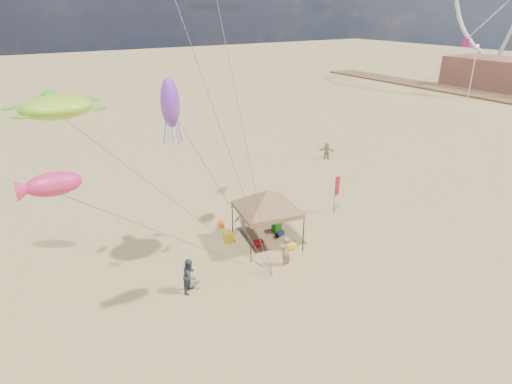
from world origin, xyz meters
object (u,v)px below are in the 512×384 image
(chair_green, at_px, (277,227))
(beach_cart, at_px, (289,246))
(cooler_blue, at_px, (278,213))
(person_near_a, at_px, (285,251))
(cooler_red, at_px, (258,243))
(person_far_c, at_px, (327,151))
(lamp_north, at_px, (475,62))
(canopy_tent, at_px, (267,192))
(chair_yellow, at_px, (228,238))
(feather_flag, at_px, (337,188))
(person_near_b, at_px, (190,275))
(person_near_c, at_px, (242,217))

(chair_green, bearing_deg, beach_cart, -106.06)
(cooler_blue, relative_size, person_near_a, 0.30)
(cooler_red, distance_m, person_near_a, 2.70)
(person_far_c, height_order, lamp_north, lamp_north)
(canopy_tent, bearing_deg, person_far_c, 37.47)
(canopy_tent, relative_size, chair_yellow, 9.46)
(feather_flag, distance_m, cooler_blue, 4.46)
(beach_cart, bearing_deg, person_near_a, -132.32)
(canopy_tent, xyz_separation_m, cooler_red, (-0.61, -0.01, -3.27))
(feather_flag, distance_m, chair_green, 5.40)
(person_far_c, bearing_deg, person_near_a, -97.75)
(cooler_blue, relative_size, person_near_b, 0.28)
(chair_yellow, relative_size, person_near_c, 0.36)
(beach_cart, bearing_deg, cooler_blue, 63.29)
(chair_yellow, relative_size, person_near_b, 0.37)
(canopy_tent, bearing_deg, cooler_red, -179.52)
(cooler_red, bearing_deg, chair_yellow, 135.67)
(canopy_tent, height_order, chair_green, canopy_tent)
(feather_flag, bearing_deg, person_near_c, 169.96)
(chair_green, xyz_separation_m, lamp_north, (52.41, 21.39, 5.17))
(person_near_a, height_order, person_near_c, person_near_c)
(person_near_c, bearing_deg, chair_yellow, 30.19)
(cooler_red, height_order, chair_yellow, chair_yellow)
(feather_flag, height_order, person_far_c, feather_flag)
(person_near_c, bearing_deg, lamp_north, -161.44)
(canopy_tent, bearing_deg, person_near_a, -99.50)
(person_near_a, relative_size, person_far_c, 1.08)
(cooler_blue, distance_m, person_near_c, 3.34)
(feather_flag, relative_size, cooler_red, 5.19)
(cooler_red, relative_size, beach_cart, 0.60)
(cooler_blue, height_order, lamp_north, lamp_north)
(person_near_a, xyz_separation_m, person_far_c, (14.28, 13.22, -0.07))
(feather_flag, xyz_separation_m, person_far_c, (7.26, 9.51, -1.06))
(chair_yellow, relative_size, person_far_c, 0.43)
(cooler_blue, height_order, person_near_a, person_near_a)
(chair_green, distance_m, person_far_c, 15.76)
(beach_cart, xyz_separation_m, person_near_b, (-6.79, -0.76, 0.75))
(cooler_blue, bearing_deg, chair_yellow, -162.55)
(feather_flag, bearing_deg, chair_green, -178.29)
(cooler_red, bearing_deg, person_near_b, -159.27)
(chair_yellow, bearing_deg, feather_flag, -1.53)
(chair_yellow, bearing_deg, cooler_red, -44.33)
(chair_green, distance_m, person_near_a, 4.04)
(person_far_c, bearing_deg, lamp_north, 55.82)
(cooler_blue, xyz_separation_m, chair_green, (-1.44, -1.90, 0.16))
(cooler_red, height_order, person_near_b, person_near_b)
(cooler_red, height_order, person_far_c, person_far_c)
(canopy_tent, relative_size, beach_cart, 7.36)
(chair_green, bearing_deg, feather_flag, 1.71)
(chair_yellow, height_order, lamp_north, lamp_north)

